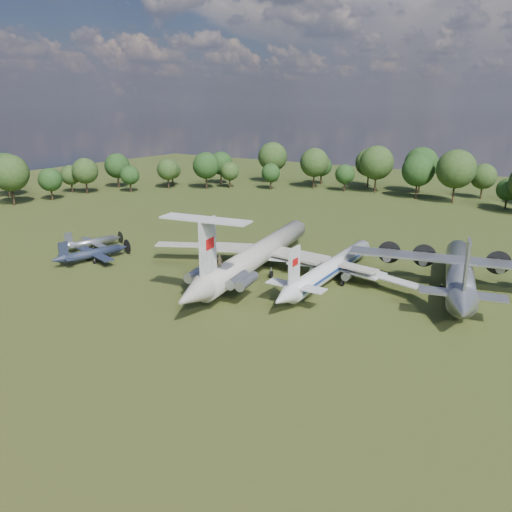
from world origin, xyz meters
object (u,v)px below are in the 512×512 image
Objects in this scene: an12_transport at (459,277)px; person_on_il62 at (219,261)px; il62_airliner at (259,258)px; small_prop_west at (92,255)px; small_prop_northwest at (92,244)px; tu104_jet at (332,271)px.

person_on_il62 is (-27.63, -22.69, 3.58)m from an12_transport.
person_on_il62 is at bearing -154.14° from an12_transport.
il62_airliner is 30.47m from small_prop_west.
small_prop_west reaches higher than small_prop_northwest.
tu104_jet is 47.97m from small_prop_northwest.
il62_airliner is 3.75× the size of small_prop_northwest.
il62_airliner is at bearing -110.43° from person_on_il62.
small_prop_west is at bearing -22.28° from small_prop_northwest.
small_prop_northwest is at bearing 179.70° from an12_transport.
small_prop_west is at bearing -166.96° from il62_airliner.
person_on_il62 is at bearing -90.00° from il62_airliner.
an12_transport is at bearing 33.76° from small_prop_west.
small_prop_northwest is 38.35m from person_on_il62.
small_prop_west is (-40.32, -14.12, -0.74)m from tu104_jet.
il62_airliner reaches higher than small_prop_northwest.
tu104_jet is 2.41× the size of small_prop_west.
tu104_jet is at bearing 0.50° from il62_airliner.
small_prop_northwest is 7.08× the size of person_on_il62.
tu104_jet reaches higher than small_prop_west.
person_on_il62 is (37.29, -7.42, 5.01)m from small_prop_northwest.
an12_transport reaches higher than small_prop_northwest.
il62_airliner is 35.50m from small_prop_northwest.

